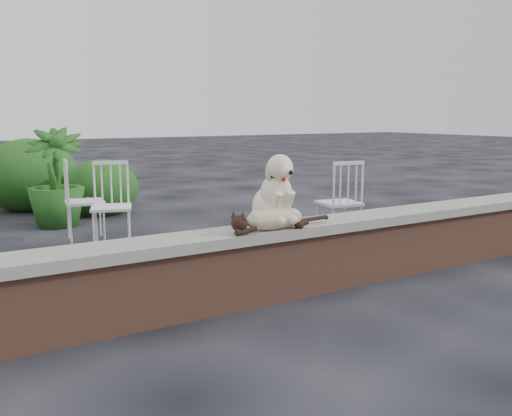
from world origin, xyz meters
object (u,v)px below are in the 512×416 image
chair_e (85,200)px  potted_plant_b (55,178)px  chair_c (339,201)px  dog (272,189)px  chair_b (111,206)px  cat (273,218)px

chair_e → potted_plant_b: bearing=14.9°
chair_c → potted_plant_b: potted_plant_b is taller
chair_e → potted_plant_b: size_ratio=0.73×
dog → chair_c: (1.70, 1.21, -0.40)m
chair_c → potted_plant_b: bearing=-36.2°
dog → chair_e: bearing=106.8°
chair_e → chair_b: 0.56m
dog → cat: 0.26m
dog → chair_b: bearing=106.8°
chair_c → chair_b: bearing=-15.0°
chair_c → potted_plant_b: size_ratio=0.73×
cat → potted_plant_b: size_ratio=0.84×
dog → chair_b: (-0.60, 2.25, -0.40)m
chair_e → potted_plant_b: (-0.10, 1.02, 0.17)m
chair_c → cat: bearing=46.9°
potted_plant_b → dog: bearing=-77.4°
cat → potted_plant_b: 4.04m
dog → cat: size_ratio=0.54×
cat → potted_plant_b: (-0.77, 3.96, -0.03)m
dog → potted_plant_b: 3.91m
cat → potted_plant_b: potted_plant_b is taller
dog → potted_plant_b: size_ratio=0.45×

